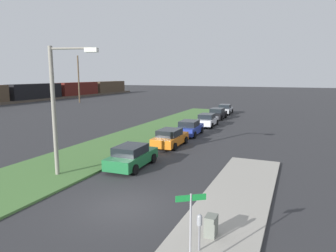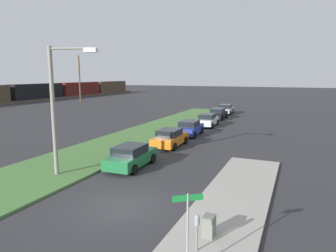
{
  "view_description": "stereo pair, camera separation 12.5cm",
  "coord_description": "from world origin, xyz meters",
  "px_view_note": "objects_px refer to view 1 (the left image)",
  "views": [
    {
      "loc": [
        -11.33,
        -6.95,
        5.91
      ],
      "look_at": [
        13.81,
        3.68,
        1.38
      ],
      "focal_mm": 32.96,
      "sensor_mm": 36.0,
      "label": 1
    },
    {
      "loc": [
        -11.29,
        -7.07,
        5.91
      ],
      "look_at": [
        13.81,
        3.68,
        1.38
      ],
      "focal_mm": 32.96,
      "sensor_mm": 36.0,
      "label": 2
    }
  ],
  "objects_px": {
    "parked_car_white": "(207,120)",
    "streetlight": "(59,102)",
    "parked_car_orange": "(170,138)",
    "parked_car_blue": "(189,128)",
    "parked_car_black": "(217,114)",
    "parked_car_green": "(132,156)",
    "parking_meter": "(199,225)",
    "utility_box": "(211,227)",
    "street_sign": "(191,224)",
    "parked_car_silver": "(225,109)",
    "distant_utility_pole": "(79,79)"
  },
  "relations": [
    {
      "from": "parked_car_white",
      "to": "parked_car_silver",
      "type": "relative_size",
      "value": 0.99
    },
    {
      "from": "parked_car_white",
      "to": "parked_car_black",
      "type": "distance_m",
      "value": 6.43
    },
    {
      "from": "parked_car_white",
      "to": "parked_car_silver",
      "type": "distance_m",
      "value": 12.27
    },
    {
      "from": "parked_car_blue",
      "to": "street_sign",
      "type": "relative_size",
      "value": 1.68
    },
    {
      "from": "parked_car_green",
      "to": "street_sign",
      "type": "relative_size",
      "value": 1.67
    },
    {
      "from": "parked_car_silver",
      "to": "parking_meter",
      "type": "bearing_deg",
      "value": -171.97
    },
    {
      "from": "parked_car_blue",
      "to": "distant_utility_pole",
      "type": "xyz_separation_m",
      "value": [
        25.58,
        34.02,
        4.28
      ]
    },
    {
      "from": "parked_car_orange",
      "to": "utility_box",
      "type": "distance_m",
      "value": 14.89
    },
    {
      "from": "parked_car_green",
      "to": "street_sign",
      "type": "bearing_deg",
      "value": -143.4
    },
    {
      "from": "parked_car_silver",
      "to": "streetlight",
      "type": "height_order",
      "value": "streetlight"
    },
    {
      "from": "streetlight",
      "to": "parking_meter",
      "type": "bearing_deg",
      "value": -115.08
    },
    {
      "from": "parked_car_blue",
      "to": "street_sign",
      "type": "bearing_deg",
      "value": -163.39
    },
    {
      "from": "parked_car_white",
      "to": "streetlight",
      "type": "xyz_separation_m",
      "value": [
        -20.83,
        2.85,
        3.67
      ]
    },
    {
      "from": "parked_car_black",
      "to": "parking_meter",
      "type": "xyz_separation_m",
      "value": [
        -31.82,
        -7.29,
        0.33
      ]
    },
    {
      "from": "parked_car_orange",
      "to": "parked_car_white",
      "type": "xyz_separation_m",
      "value": [
        11.2,
        -0.02,
        0.0
      ]
    },
    {
      "from": "parked_car_blue",
      "to": "parked_car_black",
      "type": "height_order",
      "value": "same"
    },
    {
      "from": "utility_box",
      "to": "streetlight",
      "type": "bearing_deg",
      "value": 70.62
    },
    {
      "from": "street_sign",
      "to": "parked_car_white",
      "type": "bearing_deg",
      "value": 14.78
    },
    {
      "from": "parked_car_white",
      "to": "parking_meter",
      "type": "relative_size",
      "value": 3.08
    },
    {
      "from": "parked_car_black",
      "to": "parking_meter",
      "type": "height_order",
      "value": "parked_car_black"
    },
    {
      "from": "parked_car_white",
      "to": "parking_meter",
      "type": "bearing_deg",
      "value": -166.91
    },
    {
      "from": "parked_car_blue",
      "to": "parked_car_silver",
      "type": "distance_m",
      "value": 18.19
    },
    {
      "from": "parked_car_silver",
      "to": "parking_meter",
      "type": "height_order",
      "value": "parked_car_silver"
    },
    {
      "from": "parked_car_white",
      "to": "streetlight",
      "type": "distance_m",
      "value": 21.34
    },
    {
      "from": "parked_car_blue",
      "to": "parked_car_orange",
      "type": "bearing_deg",
      "value": 178.66
    },
    {
      "from": "parked_car_orange",
      "to": "streetlight",
      "type": "distance_m",
      "value": 10.69
    },
    {
      "from": "parked_car_orange",
      "to": "parked_car_white",
      "type": "distance_m",
      "value": 11.2
    },
    {
      "from": "parked_car_orange",
      "to": "parked_car_black",
      "type": "relative_size",
      "value": 1.0
    },
    {
      "from": "parked_car_white",
      "to": "parked_car_black",
      "type": "relative_size",
      "value": 1.01
    },
    {
      "from": "parked_car_blue",
      "to": "street_sign",
      "type": "height_order",
      "value": "street_sign"
    },
    {
      "from": "parked_car_orange",
      "to": "street_sign",
      "type": "xyz_separation_m",
      "value": [
        -15.46,
        -7.05,
        0.99
      ]
    },
    {
      "from": "parking_meter",
      "to": "streetlight",
      "type": "height_order",
      "value": "streetlight"
    },
    {
      "from": "distant_utility_pole",
      "to": "parked_car_green",
      "type": "bearing_deg",
      "value": -137.56
    },
    {
      "from": "parked_car_blue",
      "to": "parked_car_black",
      "type": "xyz_separation_m",
      "value": [
        12.34,
        0.25,
        0.0
      ]
    },
    {
      "from": "parked_car_silver",
      "to": "parking_meter",
      "type": "relative_size",
      "value": 3.11
    },
    {
      "from": "parked_car_orange",
      "to": "parked_car_blue",
      "type": "distance_m",
      "value": 5.27
    },
    {
      "from": "parking_meter",
      "to": "parked_car_orange",
      "type": "bearing_deg",
      "value": 26.05
    },
    {
      "from": "parked_car_white",
      "to": "parked_car_black",
      "type": "height_order",
      "value": "same"
    },
    {
      "from": "parked_car_green",
      "to": "parking_meter",
      "type": "height_order",
      "value": "parked_car_green"
    },
    {
      "from": "distant_utility_pole",
      "to": "street_sign",
      "type": "bearing_deg",
      "value": -138.37
    },
    {
      "from": "utility_box",
      "to": "street_sign",
      "type": "bearing_deg",
      "value": -179.94
    },
    {
      "from": "parking_meter",
      "to": "streetlight",
      "type": "relative_size",
      "value": 0.19
    },
    {
      "from": "parking_meter",
      "to": "parked_car_silver",
      "type": "bearing_deg",
      "value": 11.32
    },
    {
      "from": "parked_car_green",
      "to": "parked_car_white",
      "type": "relative_size",
      "value": 1.0
    },
    {
      "from": "parked_car_white",
      "to": "parking_meter",
      "type": "height_order",
      "value": "parked_car_white"
    },
    {
      "from": "parking_meter",
      "to": "distant_utility_pole",
      "type": "relative_size",
      "value": 0.14
    },
    {
      "from": "street_sign",
      "to": "distant_utility_pole",
      "type": "bearing_deg",
      "value": 41.63
    },
    {
      "from": "parked_car_green",
      "to": "street_sign",
      "type": "height_order",
      "value": "street_sign"
    },
    {
      "from": "parked_car_orange",
      "to": "parked_car_blue",
      "type": "height_order",
      "value": "same"
    },
    {
      "from": "parked_car_blue",
      "to": "parked_car_black",
      "type": "distance_m",
      "value": 12.34
    }
  ]
}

